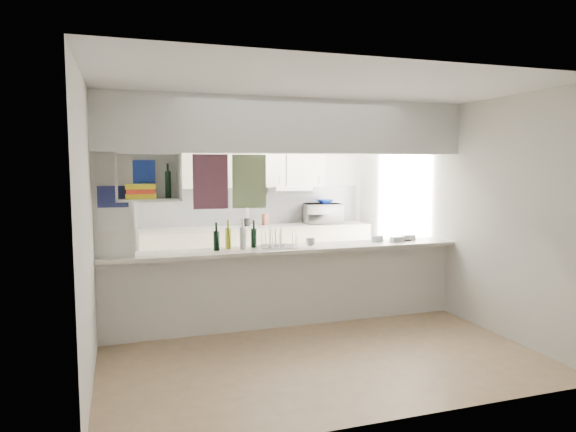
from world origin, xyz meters
name	(u,v)px	position (x,y,z in m)	size (l,w,h in m)	color
floor	(288,324)	(0.00, 0.00, 0.00)	(4.80, 4.80, 0.00)	#927255
ceiling	(288,100)	(0.00, 0.00, 2.60)	(4.80, 4.80, 0.00)	white
wall_back	(241,201)	(0.00, 2.40, 1.30)	(4.20, 4.20, 0.00)	silver
wall_left	(93,221)	(-2.10, 0.00, 1.30)	(4.80, 4.80, 0.00)	silver
wall_right	(444,210)	(2.10, 0.00, 1.30)	(4.80, 4.80, 0.00)	silver
servery_partition	(273,184)	(-0.17, 0.00, 1.66)	(4.20, 0.50, 2.60)	silver
cubby_shelf	(146,180)	(-1.57, -0.06, 1.71)	(0.65, 0.35, 0.50)	white
kitchen_run	(255,232)	(0.16, 2.14, 0.83)	(3.60, 0.63, 2.24)	beige
microwave	(323,214)	(1.30, 2.12, 1.08)	(0.58, 0.40, 0.32)	white
bowl	(325,201)	(1.35, 2.15, 1.28)	(0.26, 0.26, 0.06)	#0D2797
dish_rack	(279,239)	(-0.09, 0.05, 1.01)	(0.49, 0.42, 0.23)	silver
cup	(310,242)	(0.25, -0.07, 0.98)	(0.11, 0.11, 0.09)	white
wine_bottles	(236,238)	(-0.60, 0.07, 1.04)	(0.52, 0.15, 0.35)	black
plastic_tubs	(392,238)	(1.39, 0.05, 0.95)	(0.59, 0.23, 0.08)	silver
utensil_jar	(247,222)	(0.04, 2.15, 0.98)	(0.09, 0.09, 0.12)	black
knife_block	(265,220)	(0.34, 2.18, 1.01)	(0.09, 0.07, 0.18)	#57301D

